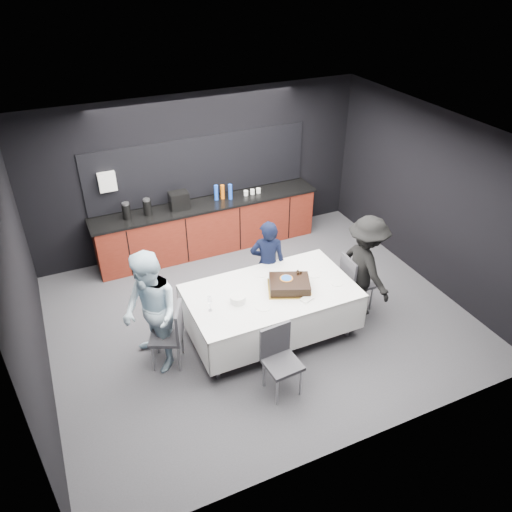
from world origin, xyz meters
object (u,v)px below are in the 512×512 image
at_px(champagne_flute, 210,301).
at_px(person_left, 151,313).
at_px(person_right, 365,267).
at_px(person_center, 268,264).
at_px(chair_left, 172,331).
at_px(chair_right, 353,279).
at_px(cake_assembly, 289,285).
at_px(party_table, 271,298).
at_px(chair_near, 279,355).
at_px(plate_stack, 238,299).

height_order(champagne_flute, person_left, person_left).
bearing_deg(person_right, person_center, 57.11).
xyz_separation_m(chair_left, person_center, (1.71, 0.66, 0.20)).
height_order(champagne_flute, chair_right, champagne_flute).
relative_size(cake_assembly, champagne_flute, 3.26).
relative_size(champagne_flute, person_left, 0.13).
xyz_separation_m(party_table, chair_near, (-0.35, -0.96, -0.11)).
height_order(cake_assembly, person_left, person_left).
bearing_deg(plate_stack, cake_assembly, -1.72).
bearing_deg(chair_near, person_center, 69.29).
bearing_deg(person_center, party_table, 91.18).
distance_m(party_table, chair_right, 1.41).
height_order(party_table, chair_near, chair_near).
xyz_separation_m(chair_near, person_left, (-1.31, 1.05, 0.33)).
relative_size(cake_assembly, chair_right, 0.79).
height_order(plate_stack, chair_left, chair_left).
bearing_deg(chair_right, chair_left, -179.65).
distance_m(chair_left, person_right, 2.95).
distance_m(chair_right, person_right, 0.31).
xyz_separation_m(cake_assembly, person_left, (-1.90, 0.17, 0.01)).
relative_size(chair_left, chair_near, 1.00).
height_order(champagne_flute, chair_near, champagne_flute).
bearing_deg(cake_assembly, party_table, 162.78).
bearing_deg(chair_right, cake_assembly, -174.53).
bearing_deg(cake_assembly, person_left, 174.90).
relative_size(party_table, chair_right, 2.51).
distance_m(chair_near, person_right, 2.06).
relative_size(party_table, person_center, 1.59).
bearing_deg(cake_assembly, chair_left, 176.80).
relative_size(chair_right, person_center, 0.63).
height_order(cake_assembly, champagne_flute, champagne_flute).
relative_size(champagne_flute, person_center, 0.15).
distance_m(chair_right, person_left, 3.08).
relative_size(plate_stack, person_center, 0.14).
xyz_separation_m(chair_right, person_center, (-1.13, 0.64, 0.20)).
xyz_separation_m(cake_assembly, person_right, (1.25, -0.01, -0.04)).
bearing_deg(person_center, cake_assembly, 111.14).
bearing_deg(person_center, chair_left, 44.26).
distance_m(plate_stack, person_left, 1.15).
relative_size(party_table, chair_left, 2.51).
height_order(chair_near, person_left, person_left).
relative_size(chair_left, person_right, 0.57).
relative_size(cake_assembly, person_left, 0.42).
distance_m(plate_stack, champagne_flute, 0.41).
bearing_deg(plate_stack, chair_near, -79.28).
distance_m(cake_assembly, champagne_flute, 1.16).
relative_size(plate_stack, person_right, 0.13).
bearing_deg(cake_assembly, chair_near, -123.82).
xyz_separation_m(plate_stack, chair_right, (1.92, 0.09, -0.30)).
height_order(party_table, person_center, person_center).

